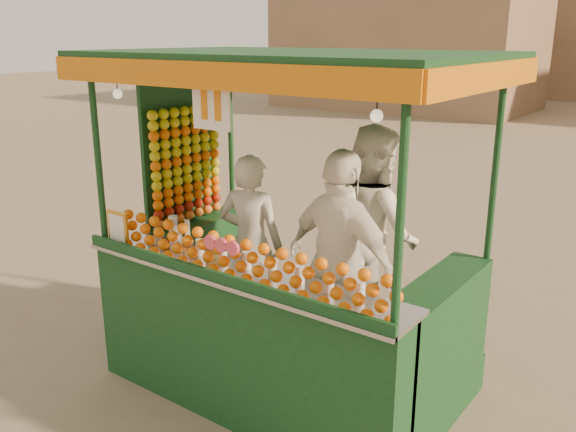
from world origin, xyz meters
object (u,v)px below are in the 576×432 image
Objects in this scene: vendor_middle at (374,232)px; vendor_right at (341,264)px; vendor_left at (251,243)px; juice_cart at (273,286)px.

vendor_right is (0.10, -0.72, -0.05)m from vendor_middle.
vendor_left is at bearing 70.97° from vendor_middle.
juice_cart is 0.56m from vendor_left.
juice_cart reaches higher than vendor_right.
vendor_middle is (0.95, 0.56, 0.14)m from vendor_left.
vendor_right is (1.05, -0.15, 0.09)m from vendor_left.
vendor_middle is at bearing 58.37° from juice_cart.
vendor_right is at bearing 9.50° from juice_cart.
vendor_middle is at bearing -72.18° from vendor_right.
vendor_left is 1.06m from vendor_right.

